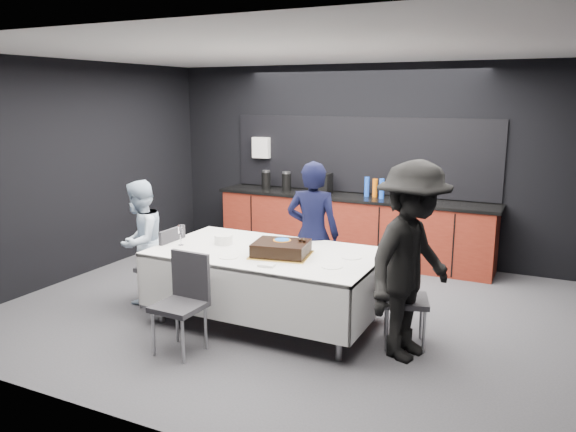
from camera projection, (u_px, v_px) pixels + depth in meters
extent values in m
plane|color=#444449|center=(284.00, 309.00, 6.31)|extent=(6.00, 6.00, 0.00)
cube|color=white|center=(284.00, 51.00, 5.73)|extent=(6.00, 5.00, 0.04)
cube|color=black|center=(360.00, 162.00, 8.22)|extent=(6.00, 0.04, 2.80)
cube|color=black|center=(121.00, 238.00, 3.82)|extent=(6.00, 0.04, 2.80)
cube|color=black|center=(78.00, 170.00, 7.31)|extent=(0.04, 5.00, 2.80)
cube|color=maroon|center=(351.00, 229.00, 8.15)|extent=(4.00, 0.60, 0.90)
cube|color=black|center=(352.00, 197.00, 8.05)|extent=(4.10, 0.64, 0.04)
cube|color=black|center=(359.00, 155.00, 8.18)|extent=(4.00, 0.03, 1.10)
cube|color=white|center=(262.00, 148.00, 8.81)|extent=(0.28, 0.12, 0.32)
cylinder|color=black|center=(266.00, 181.00, 8.62)|extent=(0.14, 0.14, 0.26)
cylinder|color=black|center=(286.00, 182.00, 8.47)|extent=(0.14, 0.14, 0.26)
cube|color=black|center=(320.00, 183.00, 8.23)|extent=(0.32, 0.24, 0.30)
cylinder|color=blue|center=(367.00, 187.00, 7.98)|extent=(0.07, 0.07, 0.28)
cylinder|color=orange|center=(375.00, 188.00, 7.93)|extent=(0.07, 0.07, 0.26)
cylinder|color=blue|center=(382.00, 189.00, 7.81)|extent=(0.07, 0.07, 0.28)
cylinder|color=white|center=(404.00, 197.00, 7.72)|extent=(0.08, 0.08, 0.09)
cylinder|color=white|center=(413.00, 198.00, 7.66)|extent=(0.08, 0.08, 0.09)
cylinder|color=white|center=(422.00, 198.00, 7.61)|extent=(0.08, 0.08, 0.09)
cylinder|color=#99999E|center=(266.00, 171.00, 8.59)|extent=(0.12, 0.12, 0.03)
cylinder|color=#99999E|center=(286.00, 173.00, 8.44)|extent=(0.12, 0.12, 0.03)
cylinder|color=#99999E|center=(160.00, 288.00, 5.87)|extent=(0.06, 0.06, 0.75)
cylinder|color=#99999E|center=(213.00, 263.00, 6.75)|extent=(0.06, 0.06, 0.75)
cylinder|color=#99999E|center=(339.00, 321.00, 5.02)|extent=(0.06, 0.06, 0.75)
cylinder|color=#99999E|center=(373.00, 287.00, 5.89)|extent=(0.06, 0.06, 0.75)
cube|color=silver|center=(267.00, 252.00, 5.80)|extent=(2.32, 1.32, 0.04)
cube|color=silver|center=(235.00, 296.00, 5.29)|extent=(2.32, 0.02, 0.55)
cube|color=silver|center=(294.00, 261.00, 6.43)|extent=(2.32, 0.02, 0.55)
cube|color=silver|center=(178.00, 263.00, 6.35)|extent=(0.02, 1.32, 0.55)
cube|color=silver|center=(373.00, 294.00, 5.37)|extent=(0.02, 1.32, 0.55)
cube|color=gold|center=(281.00, 255.00, 5.62)|extent=(0.65, 0.56, 0.01)
cube|color=black|center=(281.00, 249.00, 5.61)|extent=(0.60, 0.51, 0.12)
cube|color=black|center=(281.00, 242.00, 5.59)|extent=(0.60, 0.51, 0.01)
cylinder|color=orange|center=(282.00, 240.00, 5.65)|extent=(0.18, 0.18, 0.00)
cylinder|color=blue|center=(282.00, 240.00, 5.65)|extent=(0.15, 0.15, 0.01)
sphere|color=black|center=(303.00, 239.00, 5.61)|extent=(0.04, 0.04, 0.04)
sphere|color=black|center=(303.00, 241.00, 5.57)|extent=(0.04, 0.04, 0.04)
sphere|color=black|center=(299.00, 240.00, 5.59)|extent=(0.04, 0.04, 0.04)
cylinder|color=white|center=(224.00, 239.00, 6.05)|extent=(0.20, 0.20, 0.10)
cylinder|color=white|center=(228.00, 257.00, 5.56)|extent=(0.20, 0.20, 0.01)
cylinder|color=white|center=(351.00, 257.00, 5.55)|extent=(0.21, 0.21, 0.01)
cylinder|color=white|center=(332.00, 266.00, 5.25)|extent=(0.21, 0.21, 0.01)
cylinder|color=white|center=(293.00, 242.00, 6.11)|extent=(0.19, 0.19, 0.01)
cube|color=white|center=(267.00, 265.00, 5.26)|extent=(0.16, 0.12, 0.02)
cylinder|color=white|center=(181.00, 245.00, 6.01)|extent=(0.06, 0.06, 0.00)
cylinder|color=white|center=(181.00, 239.00, 6.00)|extent=(0.01, 0.01, 0.12)
cylinder|color=white|center=(180.00, 229.00, 5.97)|extent=(0.05, 0.05, 0.10)
cube|color=#29292D|center=(160.00, 268.00, 6.32)|extent=(0.42, 0.42, 0.05)
cube|color=#29292D|center=(173.00, 248.00, 6.18)|extent=(0.04, 0.42, 0.45)
cylinder|color=#99999E|center=(159.00, 281.00, 6.59)|extent=(0.03, 0.03, 0.44)
cylinder|color=#99999E|center=(139.00, 289.00, 6.29)|extent=(0.03, 0.03, 0.44)
cylinder|color=#99999E|center=(182.00, 285.00, 6.44)|extent=(0.03, 0.03, 0.44)
cylinder|color=#99999E|center=(164.00, 294.00, 6.15)|extent=(0.03, 0.03, 0.44)
cube|color=#29292D|center=(405.00, 300.00, 5.31)|extent=(0.53, 0.53, 0.05)
cube|color=#29292D|center=(386.00, 274.00, 5.29)|extent=(0.16, 0.41, 0.45)
cylinder|color=#99999E|center=(424.00, 331.00, 5.17)|extent=(0.03, 0.03, 0.44)
cylinder|color=#99999E|center=(421.00, 317.00, 5.50)|extent=(0.03, 0.03, 0.44)
cylinder|color=#99999E|center=(387.00, 329.00, 5.22)|extent=(0.03, 0.03, 0.44)
cylinder|color=#99999E|center=(386.00, 315.00, 5.55)|extent=(0.03, 0.03, 0.44)
cube|color=#29292D|center=(179.00, 307.00, 5.16)|extent=(0.43, 0.43, 0.05)
cube|color=#29292D|center=(191.00, 275.00, 5.27)|extent=(0.42, 0.05, 0.45)
cylinder|color=#99999E|center=(153.00, 333.00, 5.13)|extent=(0.03, 0.03, 0.44)
cylinder|color=#99999E|center=(183.00, 341.00, 4.98)|extent=(0.03, 0.03, 0.44)
cylinder|color=#99999E|center=(177.00, 320.00, 5.43)|extent=(0.03, 0.03, 0.44)
cylinder|color=#99999E|center=(206.00, 327.00, 5.27)|extent=(0.03, 0.03, 0.44)
imported|color=black|center=(313.00, 234.00, 6.31)|extent=(0.66, 0.49, 1.65)
imported|color=silver|center=(140.00, 241.00, 6.45)|extent=(0.67, 0.78, 1.41)
imported|color=black|center=(412.00, 261.00, 4.99)|extent=(0.97, 1.31, 1.81)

